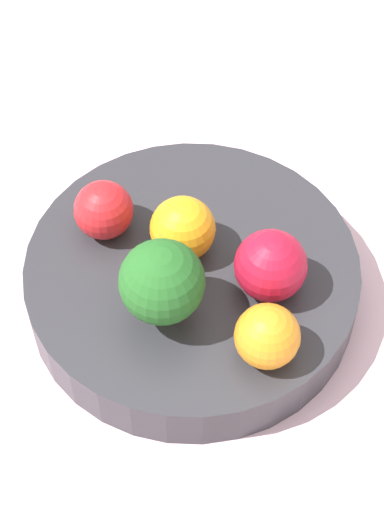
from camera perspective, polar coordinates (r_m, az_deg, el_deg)
name	(u,v)px	position (r m, az deg, el deg)	size (l,w,h in m)	color
ground_plane	(192,310)	(0.70, 0.00, -3.59)	(6.00, 6.00, 0.00)	gray
table_surface	(192,303)	(0.69, 0.00, -3.13)	(1.20, 1.20, 0.02)	silver
bowl	(192,280)	(0.66, 0.00, -1.63)	(0.25, 0.25, 0.04)	#2D2D33
broccoli	(162,282)	(0.58, -2.02, -1.78)	(0.06, 0.06, 0.07)	#8CB76B
apple_red	(271,266)	(0.61, 5.26, -0.64)	(0.05, 0.05, 0.05)	#B7142D
apple_green	(104,210)	(0.65, -5.92, 3.07)	(0.05, 0.05, 0.05)	red
orange_front	(181,229)	(0.63, -0.73, 1.79)	(0.05, 0.05, 0.05)	orange
orange_back	(267,336)	(0.58, 5.04, -5.35)	(0.05, 0.05, 0.05)	orange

